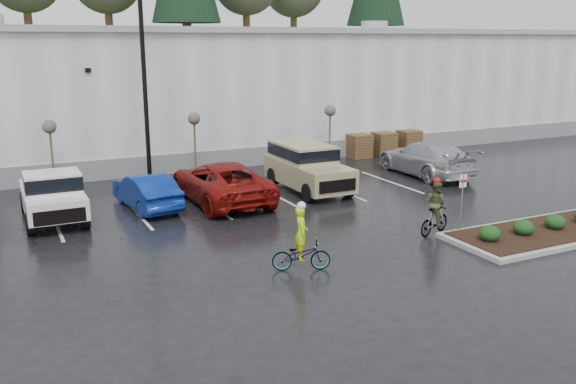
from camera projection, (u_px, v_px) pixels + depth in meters
name	position (u px, v px, depth m)	size (l,w,h in m)	color
ground	(369.00, 255.00, 19.12)	(120.00, 120.00, 0.00)	black
warehouse	(173.00, 89.00, 37.40)	(60.50, 15.50, 7.20)	silver
wooded_ridge	(106.00, 79.00, 57.61)	(80.00, 25.00, 6.00)	#1D3C19
lamppost	(143.00, 60.00, 26.49)	(0.50, 1.00, 9.22)	black
sapling_west	(50.00, 131.00, 26.38)	(0.60, 0.60, 3.20)	brown
sapling_mid	(194.00, 122.00, 29.15)	(0.60, 0.60, 3.20)	brown
sapling_east	(330.00, 114.00, 32.35)	(0.60, 0.60, 3.20)	brown
pallet_stack_a	(359.00, 146.00, 34.78)	(1.20, 1.20, 1.35)	brown
pallet_stack_b	(383.00, 144.00, 35.51)	(1.20, 1.20, 1.35)	brown
pallet_stack_c	(408.00, 141.00, 36.28)	(1.20, 1.20, 1.35)	brown
curb_island	(554.00, 231.00, 21.22)	(8.00, 3.00, 0.15)	gray
mulch_bed	(554.00, 229.00, 21.20)	(7.60, 2.60, 0.04)	black
shrub_a	(490.00, 234.00, 19.86)	(0.70, 0.70, 0.52)	#163813
shrub_b	(524.00, 228.00, 20.50)	(0.70, 0.70, 0.52)	#163813
shrub_c	(555.00, 222.00, 21.14)	(0.70, 0.70, 0.52)	#163813
fire_lane_sign	(462.00, 197.00, 20.58)	(0.30, 0.05, 2.20)	gray
pickup_white	(52.00, 193.00, 22.75)	(2.10, 5.20, 1.96)	silver
car_blue	(146.00, 191.00, 24.22)	(1.50, 4.31, 1.42)	navy
car_red	(221.00, 182.00, 25.19)	(2.80, 6.08, 1.69)	maroon
suv_tan	(309.00, 168.00, 27.03)	(2.20, 5.10, 2.06)	tan
car_far_silver	(426.00, 158.00, 30.21)	(2.39, 5.87, 1.70)	#B7BABF
cyclist_hivis	(301.00, 249.00, 17.70)	(1.81, 1.17, 2.07)	#3F3F44
cyclist_olive	(435.00, 213.00, 20.95)	(1.62, 0.92, 2.02)	#3F3F44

